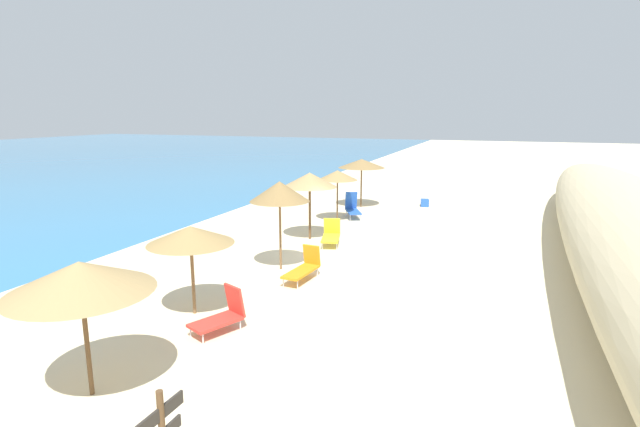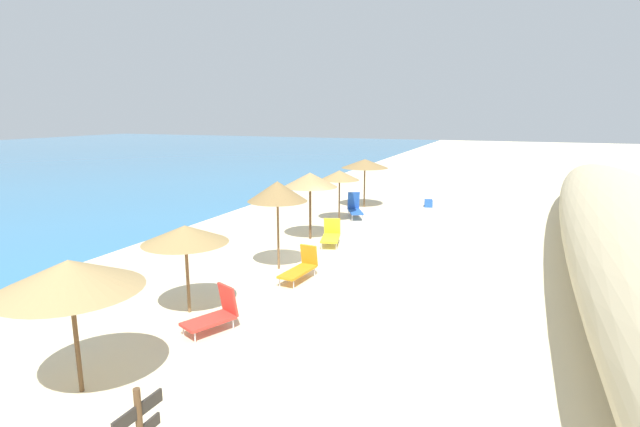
{
  "view_description": "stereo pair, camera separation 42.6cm",
  "coord_description": "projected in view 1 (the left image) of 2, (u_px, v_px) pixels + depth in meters",
  "views": [
    {
      "loc": [
        -16.14,
        -5.5,
        5.13
      ],
      "look_at": [
        1.48,
        1.16,
        1.22
      ],
      "focal_mm": 27.31,
      "sensor_mm": 36.0,
      "label": 1
    },
    {
      "loc": [
        -15.99,
        -5.9,
        5.13
      ],
      "look_at": [
        1.48,
        1.16,
        1.22
      ],
      "focal_mm": 27.31,
      "sensor_mm": 36.0,
      "label": 2
    }
  ],
  "objects": [
    {
      "name": "ground_plane",
      "position": [
        335.0,
        256.0,
        17.73
      ],
      "size": [
        160.0,
        160.0,
        0.0
      ],
      "primitive_type": "plane",
      "color": "beige"
    },
    {
      "name": "beach_umbrella_0",
      "position": [
        80.0,
        277.0,
        8.58
      ],
      "size": [
        2.57,
        2.57,
        2.57
      ],
      "color": "brown",
      "rests_on": "ground_plane"
    },
    {
      "name": "beach_umbrella_1",
      "position": [
        190.0,
        235.0,
        12.27
      ],
      "size": [
        2.2,
        2.2,
        2.34
      ],
      "color": "brown",
      "rests_on": "ground_plane"
    },
    {
      "name": "beach_umbrella_2",
      "position": [
        280.0,
        192.0,
        15.75
      ],
      "size": [
        1.96,
        1.96,
        2.96
      ],
      "color": "brown",
      "rests_on": "ground_plane"
    },
    {
      "name": "beach_umbrella_3",
      "position": [
        310.0,
        180.0,
        19.7
      ],
      "size": [
        2.23,
        2.23,
        2.76
      ],
      "color": "brown",
      "rests_on": "ground_plane"
    },
    {
      "name": "beach_umbrella_4",
      "position": [
        338.0,
        175.0,
        23.05
      ],
      "size": [
        1.9,
        1.9,
        2.46
      ],
      "color": "brown",
      "rests_on": "ground_plane"
    },
    {
      "name": "beach_umbrella_5",
      "position": [
        362.0,
        163.0,
        26.58
      ],
      "size": [
        2.55,
        2.55,
        2.66
      ],
      "color": "brown",
      "rests_on": "ground_plane"
    },
    {
      "name": "lounge_chair_0",
      "position": [
        304.0,
        267.0,
        15.18
      ],
      "size": [
        1.64,
        0.73,
        1.0
      ],
      "rotation": [
        0.0,
        0.0,
        1.47
      ],
      "color": "orange",
      "rests_on": "ground_plane"
    },
    {
      "name": "lounge_chair_1",
      "position": [
        352.0,
        208.0,
        24.18
      ],
      "size": [
        1.56,
        1.19,
        1.24
      ],
      "rotation": [
        0.0,
        0.0,
        2.04
      ],
      "color": "blue",
      "rests_on": "ground_plane"
    },
    {
      "name": "lounge_chair_2",
      "position": [
        331.0,
        235.0,
        19.22
      ],
      "size": [
        1.54,
        1.0,
        0.99
      ],
      "rotation": [
        0.0,
        0.0,
        1.83
      ],
      "color": "yellow",
      "rests_on": "ground_plane"
    },
    {
      "name": "lounge_chair_3",
      "position": [
        222.0,
        314.0,
        11.59
      ],
      "size": [
        1.41,
        1.09,
        1.05
      ],
      "rotation": [
        0.0,
        0.0,
        1.15
      ],
      "color": "red",
      "rests_on": "ground_plane"
    },
    {
      "name": "beach_ball",
      "position": [
        351.0,
        212.0,
        24.93
      ],
      "size": [
        0.27,
        0.27,
        0.27
      ],
      "primitive_type": "sphere",
      "color": "red",
      "rests_on": "ground_plane"
    },
    {
      "name": "cooler_box",
      "position": [
        425.0,
        203.0,
        27.16
      ],
      "size": [
        0.67,
        0.55,
        0.39
      ],
      "primitive_type": "cube",
      "rotation": [
        0.0,
        0.0,
        0.21
      ],
      "color": "blue",
      "rests_on": "ground_plane"
    }
  ]
}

